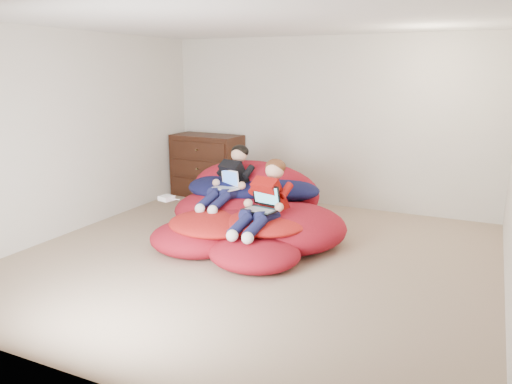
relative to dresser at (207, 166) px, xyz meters
name	(u,v)px	position (x,y,z in m)	size (l,w,h in m)	color
room_shell	(254,238)	(1.90, -2.21, -0.28)	(5.10, 5.10, 2.77)	gray
dresser	(207,166)	(0.00, 0.00, 0.00)	(1.14, 0.65, 1.00)	black
beanbag_pile	(249,213)	(1.49, -1.50, -0.22)	(2.43, 2.40, 0.88)	#A91324
cream_pillow	(233,172)	(0.91, -0.83, 0.12)	(0.45, 0.29, 0.29)	white
older_boy	(231,177)	(1.20, -1.42, 0.19)	(0.38, 1.05, 0.71)	black
younger_boy	(265,197)	(1.92, -1.95, 0.13)	(0.39, 1.10, 0.72)	#A5120E
laptop_white	(228,184)	(1.20, -1.50, 0.12)	(0.35, 0.33, 0.23)	white
laptop_black	(263,203)	(1.92, -2.02, 0.08)	(0.41, 0.39, 0.27)	black
power_adapter	(166,198)	(0.46, -1.79, -0.08)	(0.16, 0.16, 0.06)	white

